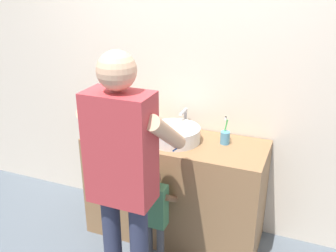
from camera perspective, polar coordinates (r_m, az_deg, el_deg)
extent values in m
cube|color=beige|center=(3.00, 3.40, 8.92)|extent=(4.40, 0.08, 2.70)
cube|color=olive|center=(3.08, 1.06, -9.36)|extent=(1.38, 0.54, 0.85)
cylinder|color=silver|center=(2.84, 0.98, -1.25)|extent=(0.39, 0.39, 0.11)
cylinder|color=#B1B1AD|center=(2.84, 0.98, -1.15)|extent=(0.32, 0.32, 0.09)
cylinder|color=#B7BABF|center=(3.04, 2.64, 1.07)|extent=(0.03, 0.03, 0.18)
cylinder|color=#B7BABF|center=(2.96, 2.28, 2.12)|extent=(0.02, 0.12, 0.02)
cylinder|color=#B7BABF|center=(3.08, 1.39, 0.12)|extent=(0.04, 0.04, 0.05)
cylinder|color=#B7BABF|center=(3.04, 3.86, -0.25)|extent=(0.04, 0.04, 0.05)
cylinder|color=#4C8EB2|center=(2.83, 8.59, -1.76)|extent=(0.07, 0.07, 0.09)
cylinder|color=green|center=(2.82, 8.59, -0.66)|extent=(0.03, 0.02, 0.17)
cube|color=white|center=(2.79, 8.70, 1.14)|extent=(0.01, 0.02, 0.02)
cylinder|color=green|center=(2.82, 8.58, -0.66)|extent=(0.04, 0.02, 0.17)
cube|color=white|center=(2.79, 8.69, 1.14)|extent=(0.01, 0.02, 0.02)
cylinder|color=#47474C|center=(2.93, -2.86, -17.18)|extent=(0.06, 0.06, 0.37)
cylinder|color=#47474C|center=(2.90, -1.14, -17.62)|extent=(0.06, 0.06, 0.37)
cube|color=#427F56|center=(2.71, -2.10, -11.85)|extent=(0.18, 0.10, 0.32)
sphere|color=brown|center=(2.59, -2.17, -7.81)|extent=(0.10, 0.10, 0.10)
cylinder|color=brown|center=(2.79, -3.31, -10.04)|extent=(0.04, 0.22, 0.17)
cylinder|color=brown|center=(2.73, 0.57, -10.90)|extent=(0.04, 0.22, 0.17)
cylinder|color=#2D334C|center=(2.61, -8.31, -17.46)|extent=(0.12, 0.12, 0.77)
cube|color=#B7383D|center=(2.17, -7.15, -3.40)|extent=(0.39, 0.22, 0.67)
sphere|color=#D8A884|center=(2.02, -7.77, 8.29)|extent=(0.22, 0.22, 0.22)
cylinder|color=#D8A884|center=(2.39, -9.65, 0.42)|extent=(0.09, 0.47, 0.37)
cylinder|color=#D8A884|center=(2.21, -0.21, -1.10)|extent=(0.09, 0.47, 0.37)
cylinder|color=blue|center=(2.43, 1.36, -3.38)|extent=(0.01, 0.14, 0.03)
cube|color=white|center=(2.49, 1.98, -2.43)|extent=(0.01, 0.02, 0.02)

